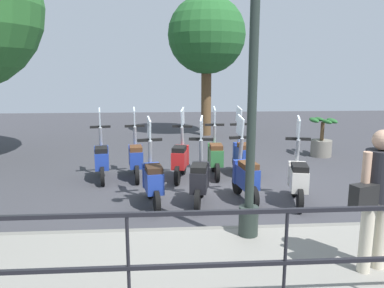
# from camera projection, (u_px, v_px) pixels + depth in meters

# --- Properties ---
(ground_plane) EXTENTS (28.00, 28.00, 0.00)m
(ground_plane) POSITION_uv_depth(u_px,v_px,m) (218.00, 190.00, 7.46)
(ground_plane) COLOR #38383D
(promenade_walkway) EXTENTS (2.20, 20.00, 0.15)m
(promenade_walkway) POSITION_uv_depth(u_px,v_px,m) (254.00, 269.00, 4.36)
(promenade_walkway) COLOR gray
(promenade_walkway) RESTS_ON ground_plane
(fence_railing) EXTENTS (0.04, 16.03, 1.07)m
(fence_railing) POSITION_uv_depth(u_px,v_px,m) (286.00, 244.00, 3.18)
(fence_railing) COLOR black
(fence_railing) RESTS_ON promenade_walkway
(lamp_post_near) EXTENTS (0.26, 0.90, 4.12)m
(lamp_post_near) POSITION_uv_depth(u_px,v_px,m) (252.00, 101.00, 4.74)
(lamp_post_near) COLOR #232D28
(lamp_post_near) RESTS_ON promenade_walkway
(pedestrian_with_bag) EXTENTS (0.45, 0.62, 1.59)m
(pedestrian_with_bag) POSITION_uv_depth(u_px,v_px,m) (377.00, 191.00, 4.01)
(pedestrian_with_bag) COLOR beige
(pedestrian_with_bag) RESTS_ON promenade_walkway
(tree_distant) EXTENTS (2.71, 2.71, 4.91)m
(tree_distant) POSITION_uv_depth(u_px,v_px,m) (207.00, 36.00, 13.05)
(tree_distant) COLOR brown
(tree_distant) RESTS_ON ground_plane
(potted_palm) EXTENTS (1.06, 0.66, 1.05)m
(potted_palm) POSITION_uv_depth(u_px,v_px,m) (322.00, 140.00, 10.28)
(potted_palm) COLOR slate
(potted_palm) RESTS_ON ground_plane
(scooter_near_0) EXTENTS (1.22, 0.50, 1.54)m
(scooter_near_0) POSITION_uv_depth(u_px,v_px,m) (298.00, 178.00, 6.60)
(scooter_near_0) COLOR black
(scooter_near_0) RESTS_ON ground_plane
(scooter_near_1) EXTENTS (1.23, 0.46, 1.54)m
(scooter_near_1) POSITION_uv_depth(u_px,v_px,m) (245.00, 175.00, 6.74)
(scooter_near_1) COLOR black
(scooter_near_1) RESTS_ON ground_plane
(scooter_near_2) EXTENTS (1.22, 0.47, 1.54)m
(scooter_near_2) POSITION_uv_depth(u_px,v_px,m) (200.00, 178.00, 6.57)
(scooter_near_2) COLOR black
(scooter_near_2) RESTS_ON ground_plane
(scooter_near_3) EXTENTS (1.22, 0.48, 1.54)m
(scooter_near_3) POSITION_uv_depth(u_px,v_px,m) (153.00, 179.00, 6.50)
(scooter_near_3) COLOR black
(scooter_near_3) RESTS_ON ground_plane
(scooter_far_0) EXTENTS (1.23, 0.46, 1.54)m
(scooter_far_0) POSITION_uv_depth(u_px,v_px,m) (243.00, 154.00, 8.40)
(scooter_far_0) COLOR black
(scooter_far_0) RESTS_ON ground_plane
(scooter_far_1) EXTENTS (1.23, 0.44, 1.54)m
(scooter_far_1) POSITION_uv_depth(u_px,v_px,m) (215.00, 155.00, 8.32)
(scooter_far_1) COLOR black
(scooter_far_1) RESTS_ON ground_plane
(scooter_far_2) EXTENTS (1.22, 0.49, 1.54)m
(scooter_far_2) POSITION_uv_depth(u_px,v_px,m) (180.00, 158.00, 8.08)
(scooter_far_2) COLOR black
(scooter_far_2) RESTS_ON ground_plane
(scooter_far_3) EXTENTS (1.23, 0.44, 1.54)m
(scooter_far_3) POSITION_uv_depth(u_px,v_px,m) (136.00, 157.00, 8.14)
(scooter_far_3) COLOR black
(scooter_far_3) RESTS_ON ground_plane
(scooter_far_4) EXTENTS (1.23, 0.47, 1.54)m
(scooter_far_4) POSITION_uv_depth(u_px,v_px,m) (102.00, 159.00, 8.02)
(scooter_far_4) COLOR black
(scooter_far_4) RESTS_ON ground_plane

